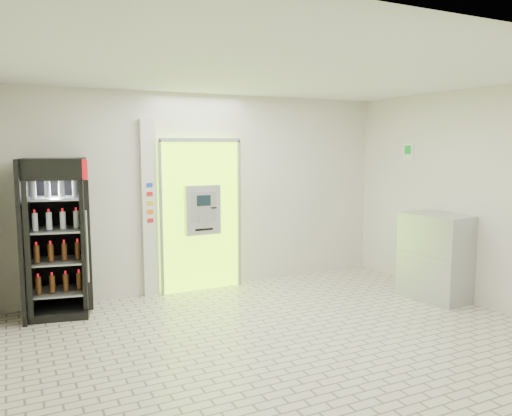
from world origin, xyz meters
TOP-DOWN VIEW (x-y plane):
  - ground at (0.00, 0.00)m, footprint 6.00×6.00m
  - room_shell at (0.00, 0.00)m, footprint 6.00×6.00m
  - atm_assembly at (-0.20, 2.41)m, footprint 1.30×0.24m
  - pillar at (-0.98, 2.45)m, footprint 0.22×0.11m
  - beverage_cooler at (-2.29, 2.16)m, footprint 0.90×0.86m
  - steel_cabinet at (2.68, 0.43)m, footprint 0.74×1.00m
  - exit_sign at (2.99, 1.40)m, footprint 0.02×0.22m

SIDE VIEW (x-z plane):
  - ground at x=0.00m, z-range 0.00..0.00m
  - steel_cabinet at x=2.68m, z-range 0.00..1.24m
  - beverage_cooler at x=-2.29m, z-range -0.04..2.02m
  - atm_assembly at x=-0.20m, z-range 0.01..2.34m
  - pillar at x=-0.98m, z-range 0.00..2.60m
  - room_shell at x=0.00m, z-range -1.16..4.84m
  - exit_sign at x=2.99m, z-range 1.99..2.25m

